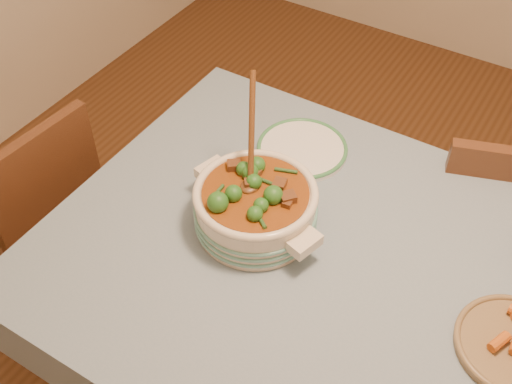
# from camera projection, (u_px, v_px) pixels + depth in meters

# --- Properties ---
(dining_table) EXTENTS (1.68, 1.08, 0.76)m
(dining_table) POSITION_uv_depth(u_px,v_px,m) (379.00, 310.00, 1.57)
(dining_table) COLOR brown
(dining_table) RESTS_ON floor
(stew_casserole) EXTENTS (0.39, 0.37, 0.37)m
(stew_casserole) POSITION_uv_depth(u_px,v_px,m) (255.00, 204.00, 1.59)
(stew_casserole) COLOR beige
(stew_casserole) RESTS_ON dining_table
(white_plate) EXTENTS (0.32, 0.32, 0.02)m
(white_plate) POSITION_uv_depth(u_px,v_px,m) (302.00, 149.00, 1.83)
(white_plate) COLOR white
(white_plate) RESTS_ON dining_table
(chair_far) EXTENTS (0.51, 0.51, 0.85)m
(chair_far) POSITION_uv_depth(u_px,v_px,m) (492.00, 218.00, 2.02)
(chair_far) COLOR brown
(chair_far) RESTS_ON floor
(chair_left) EXTENTS (0.41, 0.41, 0.83)m
(chair_left) POSITION_uv_depth(u_px,v_px,m) (37.00, 208.00, 2.07)
(chair_left) COLOR brown
(chair_left) RESTS_ON floor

